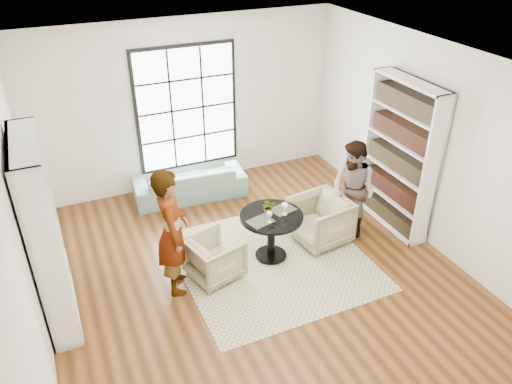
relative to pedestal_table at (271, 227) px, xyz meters
name	(u,v)px	position (x,y,z in m)	size (l,w,h in m)	color
ground	(256,273)	(-0.37, -0.26, -0.53)	(6.00, 6.00, 0.00)	brown
room_shell	(240,179)	(-0.37, 0.28, 0.73)	(6.00, 6.01, 6.00)	silver
rug	(273,261)	(-0.02, -0.12, -0.52)	(2.64, 2.64, 0.01)	#B6B289
pedestal_table	(271,227)	(0.00, 0.00, 0.00)	(0.91, 0.91, 0.73)	black
sofa	(190,182)	(-0.55, 2.19, -0.24)	(1.95, 0.76, 0.57)	gray
armchair_left	(215,258)	(-0.90, -0.08, -0.22)	(0.67, 0.68, 0.62)	#C7B18E
armchair_right	(320,220)	(0.86, 0.07, -0.16)	(0.78, 0.80, 0.73)	tan
person_left	(172,232)	(-1.45, -0.08, 0.37)	(0.65, 0.43, 1.79)	gray
person_right	(353,190)	(1.41, 0.07, 0.25)	(0.75, 0.59, 1.55)	gray
placemat_left	(260,221)	(-0.21, -0.08, 0.20)	(0.34, 0.26, 0.01)	#2A2724
placemat_right	(283,209)	(0.21, 0.07, 0.20)	(0.34, 0.26, 0.01)	#2A2724
cutlery_left	(260,221)	(-0.21, -0.08, 0.21)	(0.14, 0.22, 0.01)	silver
cutlery_right	(283,209)	(0.21, 0.07, 0.21)	(0.14, 0.22, 0.01)	silver
wine_glass_left	(269,214)	(-0.10, -0.15, 0.33)	(0.08, 0.08, 0.18)	silver
wine_glass_right	(285,206)	(0.18, -0.05, 0.34)	(0.09, 0.09, 0.20)	silver
flower_centerpiece	(269,207)	(-0.02, 0.06, 0.31)	(0.20, 0.18, 0.23)	gray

